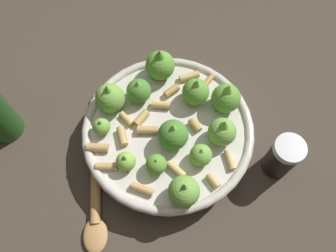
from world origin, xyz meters
TOP-DOWN VIEW (x-y plane):
  - ground_plane at (0.00, 0.00)m, footprint 2.40×2.40m
  - cooking_pan at (0.00, -0.00)m, footprint 0.27×0.27m
  - pepper_shaker at (0.02, -0.18)m, footprint 0.05×0.05m
  - wooden_spoon at (-0.10, 0.08)m, footprint 0.25×0.14m

SIDE VIEW (x-z plane):
  - ground_plane at x=0.00m, z-range 0.00..0.00m
  - wooden_spoon at x=-0.10m, z-range 0.00..0.02m
  - cooking_pan at x=0.00m, z-range -0.02..0.09m
  - pepper_shaker at x=0.02m, z-range 0.00..0.08m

